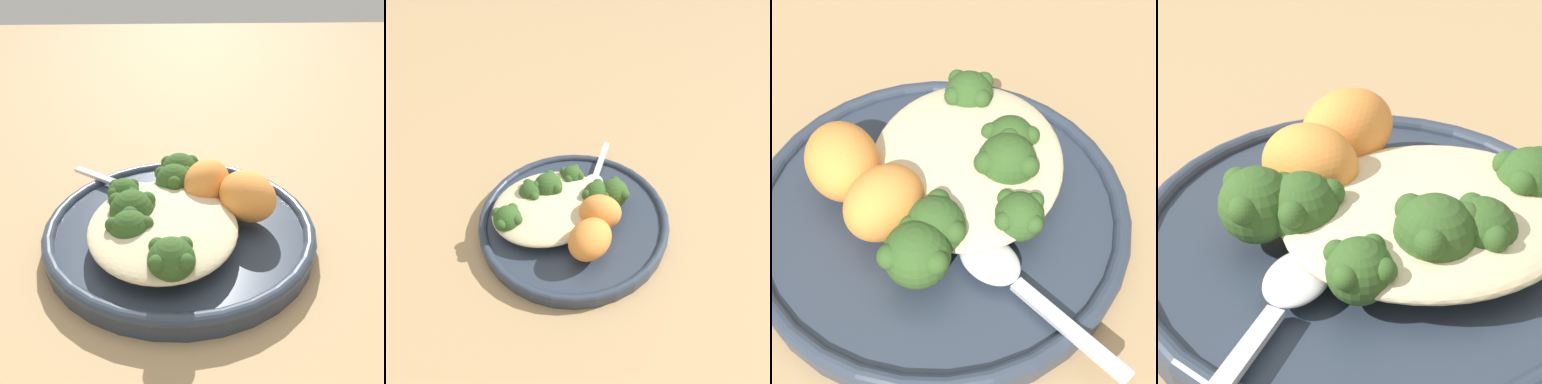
% 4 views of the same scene
% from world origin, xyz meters
% --- Properties ---
extents(ground_plane, '(4.00, 4.00, 0.00)m').
position_xyz_m(ground_plane, '(0.00, 0.00, 0.00)').
color(ground_plane, tan).
extents(plate, '(0.26, 0.26, 0.02)m').
position_xyz_m(plate, '(0.01, -0.01, 0.01)').
color(plate, '#2D3847').
rests_on(plate, ground_plane).
extents(quinoa_mound, '(0.16, 0.13, 0.02)m').
position_xyz_m(quinoa_mound, '(-0.02, 0.01, 0.03)').
color(quinoa_mound, beige).
rests_on(quinoa_mound, plate).
extents(broccoli_stalk_0, '(0.10, 0.04, 0.04)m').
position_xyz_m(broccoli_stalk_0, '(0.06, -0.01, 0.04)').
color(broccoli_stalk_0, '#8EB25B').
rests_on(broccoli_stalk_0, plate).
extents(broccoli_stalk_1, '(0.08, 0.05, 0.04)m').
position_xyz_m(broccoli_stalk_1, '(0.03, -0.01, 0.04)').
color(broccoli_stalk_1, '#8EB25B').
rests_on(broccoli_stalk_1, plate).
extents(broccoli_stalk_2, '(0.06, 0.11, 0.03)m').
position_xyz_m(broccoli_stalk_2, '(0.02, 0.03, 0.04)').
color(broccoli_stalk_2, '#8EB25B').
rests_on(broccoli_stalk_2, plate).
extents(broccoli_stalk_3, '(0.05, 0.11, 0.04)m').
position_xyz_m(broccoli_stalk_3, '(-0.01, 0.02, 0.04)').
color(broccoli_stalk_3, '#8EB25B').
rests_on(broccoli_stalk_3, plate).
extents(broccoli_stalk_4, '(0.07, 0.09, 0.04)m').
position_xyz_m(broccoli_stalk_4, '(-0.03, 0.02, 0.04)').
color(broccoli_stalk_4, '#8EB25B').
rests_on(broccoli_stalk_4, plate).
extents(broccoli_stalk_5, '(0.11, 0.05, 0.04)m').
position_xyz_m(broccoli_stalk_5, '(-0.07, -0.00, 0.04)').
color(broccoli_stalk_5, '#8EB25B').
rests_on(broccoli_stalk_5, plate).
extents(sweet_potato_chunk_0, '(0.08, 0.07, 0.05)m').
position_xyz_m(sweet_potato_chunk_0, '(-0.00, -0.07, 0.05)').
color(sweet_potato_chunk_0, orange).
rests_on(sweet_potato_chunk_0, plate).
extents(sweet_potato_chunk_1, '(0.07, 0.07, 0.05)m').
position_xyz_m(sweet_potato_chunk_1, '(0.03, -0.04, 0.05)').
color(sweet_potato_chunk_1, orange).
rests_on(sweet_potato_chunk_1, plate).
extents(spoon, '(0.09, 0.11, 0.01)m').
position_xyz_m(spoon, '(0.06, 0.04, 0.03)').
color(spoon, silver).
rests_on(spoon, plate).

